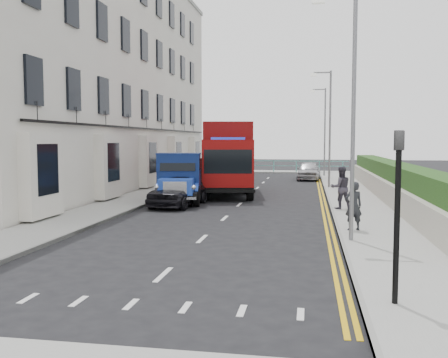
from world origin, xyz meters
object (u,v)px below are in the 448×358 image
at_px(lamp_far, 323,127).
at_px(parked_car_front, 179,190).
at_px(lamp_near, 349,102).
at_px(pedestrian_east_near, 354,206).
at_px(red_lorry, 228,156).
at_px(bedford_lorry, 179,181).
at_px(lamp_mid, 328,122).

xyz_separation_m(lamp_far, parked_car_front, (-6.78, -18.80, -3.28)).
relative_size(lamp_near, pedestrian_east_near, 4.58).
distance_m(lamp_far, red_lorry, 14.76).
bearing_deg(bedford_lorry, lamp_mid, 41.18).
relative_size(lamp_far, pedestrian_east_near, 4.58).
distance_m(lamp_mid, bedford_lorry, 11.16).
distance_m(red_lorry, parked_car_front, 5.55).
xyz_separation_m(lamp_mid, red_lorry, (-5.41, -3.59, -1.94)).
bearing_deg(lamp_mid, pedestrian_east_near, -88.75).
bearing_deg(bedford_lorry, lamp_far, 60.37).
bearing_deg(lamp_mid, bedford_lorry, -129.92).
height_order(lamp_far, pedestrian_east_near, lamp_far).
xyz_separation_m(lamp_near, parked_car_front, (-6.78, 7.20, -3.28)).
xyz_separation_m(parked_car_front, pedestrian_east_near, (7.09, -5.61, 0.16)).
distance_m(lamp_far, parked_car_front, 20.25).
relative_size(bedford_lorry, parked_car_front, 1.20).
xyz_separation_m(lamp_near, bedford_lorry, (-6.91, 7.74, -2.94)).
height_order(bedford_lorry, pedestrian_east_near, bedford_lorry).
bearing_deg(lamp_near, bedford_lorry, 131.74).
height_order(lamp_mid, red_lorry, lamp_mid).
bearing_deg(bedford_lorry, red_lorry, 63.31).
bearing_deg(bedford_lorry, parked_car_front, -85.30).
xyz_separation_m(lamp_mid, parked_car_front, (-6.78, -8.80, -3.28)).
bearing_deg(lamp_mid, lamp_near, -90.00).
bearing_deg(red_lorry, pedestrian_east_near, -71.23).
distance_m(lamp_far, pedestrian_east_near, 24.61).
bearing_deg(lamp_near, lamp_mid, 90.00).
xyz_separation_m(lamp_mid, lamp_far, (0.00, 10.00, 0.00)).
height_order(lamp_mid, pedestrian_east_near, lamp_mid).
height_order(lamp_mid, parked_car_front, lamp_mid).
distance_m(bedford_lorry, red_lorry, 5.00).
xyz_separation_m(lamp_mid, bedford_lorry, (-6.91, -8.26, -2.94)).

